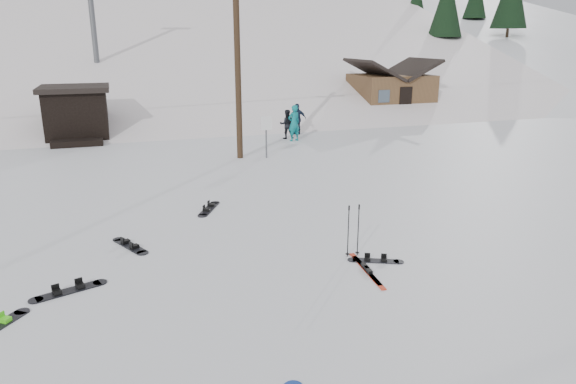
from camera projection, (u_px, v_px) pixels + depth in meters
name	position (u px, v px, depth m)	size (l,w,h in m)	color
ground	(309.00, 327.00, 9.41)	(200.00, 200.00, 0.00)	white
ski_slope	(150.00, 184.00, 62.86)	(60.00, 75.00, 45.00)	white
ridge_right	(441.00, 162.00, 69.48)	(34.00, 85.00, 36.00)	white
treeline_right	(475.00, 85.00, 58.44)	(20.00, 60.00, 10.00)	black
treeline_crest	(132.00, 69.00, 87.59)	(50.00, 6.00, 10.00)	black
utility_pole	(237.00, 48.00, 21.39)	(2.00, 0.26, 9.00)	#3A2819
trail_sign	(266.00, 129.00, 22.32)	(0.50, 0.09, 1.85)	#595B60
lift_hut	(77.00, 113.00, 26.55)	(3.40, 4.10, 2.75)	black
cabin	(390.00, 93.00, 35.32)	(5.39, 4.40, 3.77)	brown
hero_skis	(367.00, 270.00, 11.66)	(0.27, 1.95, 0.10)	#B32912
ski_poles	(353.00, 230.00, 12.30)	(0.36, 0.09, 1.30)	black
board_scatter_a	(69.00, 290.00, 10.71)	(1.51, 0.72, 0.11)	black
board_scatter_b	(130.00, 245.00, 13.03)	(0.84, 1.41, 0.11)	black
board_scatter_d	(376.00, 260.00, 12.17)	(1.23, 0.69, 0.09)	black
board_scatter_f	(209.00, 208.00, 15.86)	(0.88, 1.42, 0.11)	black
skier_teal	(294.00, 123.00, 26.22)	(0.67, 0.44, 1.84)	#0C777A
skier_dark	(287.00, 124.00, 26.85)	(0.74, 0.58, 1.52)	black
skier_pink	(378.00, 103.00, 34.40)	(1.21, 0.70, 1.88)	#F8576A
skier_navy	(297.00, 119.00, 28.09)	(0.98, 0.41, 1.68)	#18253D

